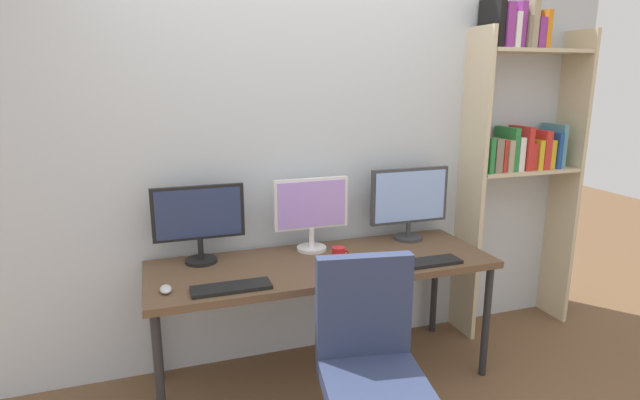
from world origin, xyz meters
name	(u,v)px	position (x,y,z in m)	size (l,w,h in m)	color
wall_back	(301,154)	(0.00, 1.02, 1.30)	(4.36, 0.10, 2.60)	silver
desk	(323,270)	(0.00, 0.60, 0.69)	(1.96, 0.68, 0.74)	brown
bookshelf	(519,136)	(1.49, 0.83, 1.38)	(0.83, 0.28, 2.25)	beige
office_chair	(369,389)	(-0.04, -0.15, 0.40)	(0.52, 0.52, 0.99)	#2D2D33
monitor_left	(199,218)	(-0.66, 0.81, 1.00)	(0.51, 0.18, 0.44)	black
monitor_center	(311,210)	(0.00, 0.81, 0.99)	(0.46, 0.18, 0.44)	silver
monitor_right	(409,200)	(0.66, 0.81, 1.00)	(0.53, 0.18, 0.47)	#38383D
keyboard_left	(231,288)	(-0.56, 0.37, 0.75)	(0.39, 0.13, 0.02)	black
keyboard_right	(430,262)	(0.56, 0.37, 0.75)	(0.36, 0.13, 0.02)	black
mouse_left_side	(355,271)	(0.10, 0.36, 0.76)	(0.06, 0.10, 0.03)	silver
mouse_right_side	(166,289)	(-0.87, 0.44, 0.76)	(0.06, 0.10, 0.03)	silver
coffee_mug	(339,255)	(0.08, 0.56, 0.79)	(0.11, 0.08, 0.09)	red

